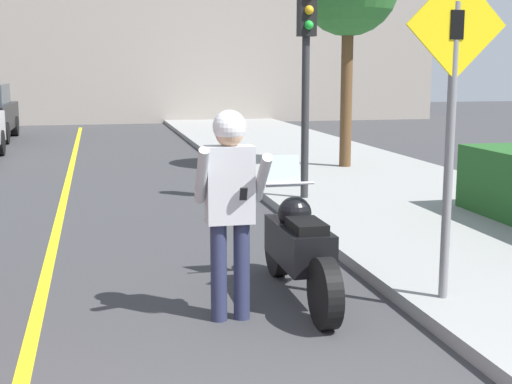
{
  "coord_description": "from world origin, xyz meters",
  "views": [
    {
      "loc": [
        -0.02,
        -2.96,
        2.14
      ],
      "look_at": [
        1.41,
        3.46,
        1.0
      ],
      "focal_mm": 50.0,
      "sensor_mm": 36.0,
      "label": 1
    }
  ],
  "objects_px": {
    "person_biker": "(230,192)",
    "crossing_sign": "(452,106)",
    "motorcycle": "(298,247)",
    "traffic_light": "(306,51)"
  },
  "relations": [
    {
      "from": "person_biker",
      "to": "motorcycle",
      "type": "bearing_deg",
      "value": 30.88
    },
    {
      "from": "crossing_sign",
      "to": "traffic_light",
      "type": "relative_size",
      "value": 0.87
    },
    {
      "from": "crossing_sign",
      "to": "traffic_light",
      "type": "height_order",
      "value": "traffic_light"
    },
    {
      "from": "person_biker",
      "to": "crossing_sign",
      "type": "bearing_deg",
      "value": -6.2
    },
    {
      "from": "motorcycle",
      "to": "crossing_sign",
      "type": "height_order",
      "value": "crossing_sign"
    },
    {
      "from": "motorcycle",
      "to": "person_biker",
      "type": "distance_m",
      "value": 1.05
    },
    {
      "from": "traffic_light",
      "to": "crossing_sign",
      "type": "bearing_deg",
      "value": -92.39
    },
    {
      "from": "motorcycle",
      "to": "crossing_sign",
      "type": "distance_m",
      "value": 1.88
    },
    {
      "from": "person_biker",
      "to": "crossing_sign",
      "type": "xyz_separation_m",
      "value": [
        1.89,
        -0.21,
        0.71
      ]
    },
    {
      "from": "person_biker",
      "to": "traffic_light",
      "type": "bearing_deg",
      "value": 66.6
    }
  ]
}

